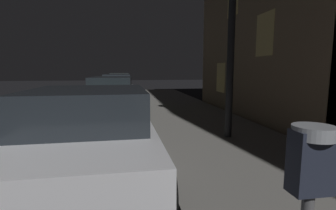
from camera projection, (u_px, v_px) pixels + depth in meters
The scene contains 5 objects.
parking_meter at pixel (309, 192), 1.18m from camera, with size 0.19×0.19×1.31m.
car_white at pixel (90, 135), 3.92m from camera, with size 2.17×4.07×1.43m.
car_green at pixel (112, 95), 10.06m from camera, with size 2.17×4.59×1.43m.
car_silver at pixel (117, 86), 15.47m from camera, with size 2.10×4.62×1.43m.
car_yellow_cab at pixel (119, 81), 21.72m from camera, with size 2.09×4.57×1.43m.
Camera 1 is at (3.42, -1.87, 1.72)m, focal length 26.92 mm.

